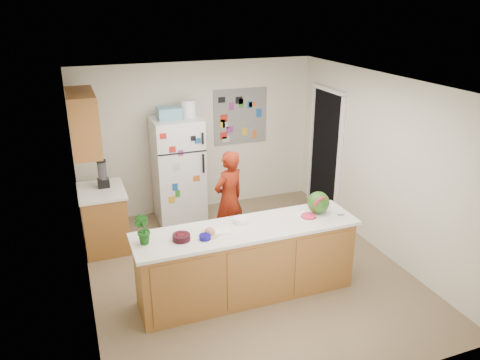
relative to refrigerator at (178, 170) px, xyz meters
name	(u,v)px	position (x,y,z in m)	size (l,w,h in m)	color
floor	(247,271)	(0.45, -1.88, -0.86)	(4.00, 4.50, 0.02)	brown
wall_back	(198,138)	(0.45, 0.38, 0.40)	(4.00, 0.02, 2.50)	beige
wall_left	(79,208)	(-1.56, -1.88, 0.40)	(0.02, 4.50, 2.50)	beige
wall_right	(382,165)	(2.46, -1.88, 0.40)	(0.02, 4.50, 2.50)	beige
ceiling	(248,83)	(0.45, -1.88, 1.66)	(4.00, 4.50, 0.02)	white
doorway	(326,152)	(2.44, -0.43, 0.17)	(0.03, 0.85, 2.04)	black
peninsula_base	(247,263)	(0.25, -2.38, -0.41)	(2.60, 0.62, 0.88)	brown
peninsula_top	(247,229)	(0.25, -2.38, 0.05)	(2.68, 0.70, 0.04)	silver
side_counter_base	(104,220)	(-1.24, -0.53, -0.42)	(0.60, 0.80, 0.86)	brown
side_counter_top	(101,191)	(-1.24, -0.53, 0.03)	(0.64, 0.84, 0.04)	silver
upper_cabinets	(83,122)	(-1.37, -0.58, 1.05)	(0.35, 1.00, 0.80)	brown
refrigerator	(178,170)	(0.00, 0.00, 0.00)	(0.75, 0.70, 1.70)	silver
fridge_top_bin	(169,113)	(-0.10, 0.00, 0.94)	(0.35, 0.28, 0.18)	#5999B2
photo_collage	(240,117)	(1.20, 0.36, 0.70)	(0.95, 0.01, 0.95)	slate
person	(229,199)	(0.47, -1.11, -0.12)	(0.53, 0.35, 1.45)	maroon
blender_appliance	(103,174)	(-1.19, -0.43, 0.24)	(0.12, 0.12, 0.38)	black
cutting_board	(314,214)	(1.15, -2.36, 0.08)	(0.42, 0.32, 0.01)	silver
watermelon	(318,202)	(1.21, -2.34, 0.22)	(0.27, 0.27, 0.27)	#2D5F1B
watermelon_slice	(309,216)	(1.04, -2.41, 0.09)	(0.18, 0.18, 0.02)	#C71A3E
cherry_bowl	(181,237)	(-0.54, -2.41, 0.11)	(0.20, 0.20, 0.07)	black
white_bowl	(241,220)	(0.22, -2.23, 0.10)	(0.18, 0.18, 0.06)	white
cobalt_bowl	(205,237)	(-0.29, -2.48, 0.10)	(0.13, 0.13, 0.05)	#0F0A61
plate	(210,234)	(-0.21, -2.40, 0.08)	(0.24, 0.24, 0.02)	beige
paper_towel	(222,231)	(-0.06, -2.39, 0.08)	(0.17, 0.15, 0.02)	white
keys	(341,215)	(1.45, -2.49, 0.08)	(0.08, 0.04, 0.01)	gray
potted_plant	(142,230)	(-0.95, -2.33, 0.23)	(0.18, 0.14, 0.32)	#113C12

